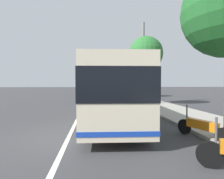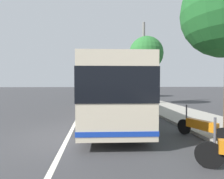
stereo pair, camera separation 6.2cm
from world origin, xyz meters
The scene contains 10 objects.
ground_plane centered at (0.00, 0.00, 0.00)m, with size 220.00×220.00×0.00m, color #38383A.
sidewalk_curb centered at (10.00, -6.96, 0.07)m, with size 110.00×3.60×0.14m, color #9E998E.
lane_divider_line centered at (10.00, 0.00, 0.00)m, with size 110.00×0.16×0.01m, color silver.
coach_bus centered at (4.01, -2.06, 1.78)m, with size 12.32×3.21×3.14m.
motorcycle_by_tree centered at (-0.97, -5.06, 0.47)m, with size 2.15×0.89×1.26m.
car_ahead_same_lane centered at (30.97, -2.79, 0.70)m, with size 4.50×2.08×1.46m.
car_far_distant centered at (22.47, -2.72, 0.75)m, with size 4.59×1.89×1.60m.
roadside_tree_mid_block centered at (10.35, -6.20, 5.10)m, with size 3.41×3.41×6.87m.
roadside_tree_far_block centered at (20.91, -6.51, 4.55)m, with size 4.13×4.13×6.63m.
utility_pole centered at (12.01, -6.40, 4.41)m, with size 0.29×0.29×8.83m, color slate.
Camera 2 is at (-7.35, -1.06, 2.12)m, focal length 28.78 mm.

